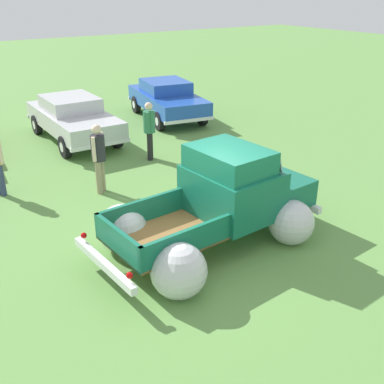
{
  "coord_description": "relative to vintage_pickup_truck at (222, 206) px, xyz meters",
  "views": [
    {
      "loc": [
        -4.65,
        -6.48,
        4.75
      ],
      "look_at": [
        0.0,
        0.5,
        0.98
      ],
      "focal_mm": 43.34,
      "sensor_mm": 36.0,
      "label": 1
    }
  ],
  "objects": [
    {
      "name": "show_car_1",
      "position": [
        -0.08,
        7.96,
        0.03
      ],
      "size": [
        1.91,
        4.48,
        1.43
      ],
      "rotation": [
        0.0,
        0.0,
        -1.58
      ],
      "color": "black",
      "rests_on": "ground"
    },
    {
      "name": "ground_plane",
      "position": [
        -0.39,
        -0.03,
        -0.76
      ],
      "size": [
        80.0,
        80.0,
        0.0
      ],
      "primitive_type": "plane",
      "color": "#609347"
    },
    {
      "name": "show_car_2",
      "position": [
        3.89,
        8.63,
        0.02
      ],
      "size": [
        2.54,
        4.52,
        1.43
      ],
      "rotation": [
        0.0,
        0.0,
        -1.74
      ],
      "color": "black",
      "rests_on": "ground"
    },
    {
      "name": "vintage_pickup_truck",
      "position": [
        0.0,
        0.0,
        0.0
      ],
      "size": [
        4.75,
        3.04,
        1.96
      ],
      "rotation": [
        0.0,
        0.0,
        0.08
      ],
      "color": "black",
      "rests_on": "ground"
    },
    {
      "name": "spectator_1",
      "position": [
        -1.06,
        3.55,
        0.23
      ],
      "size": [
        0.48,
        0.48,
        1.73
      ],
      "rotation": [
        0.0,
        0.0,
        2.29
      ],
      "color": "gray",
      "rests_on": "ground"
    },
    {
      "name": "spectator_2",
      "position": [
        1.11,
        4.96,
        0.22
      ],
      "size": [
        0.47,
        0.48,
        1.7
      ],
      "rotation": [
        0.0,
        0.0,
        2.52
      ],
      "color": "black",
      "rests_on": "ground"
    }
  ]
}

